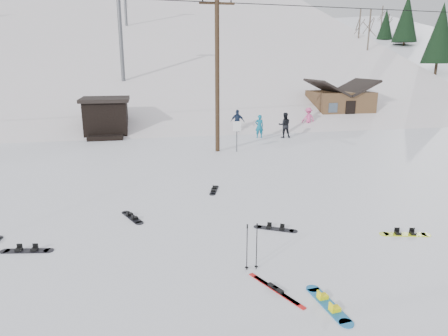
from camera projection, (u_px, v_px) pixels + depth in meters
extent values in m
plane|color=white|center=(239.00, 266.00, 10.65)|extent=(200.00, 200.00, 0.00)
cube|color=white|center=(161.00, 170.00, 65.84)|extent=(60.00, 85.24, 65.97)
cube|color=white|center=(387.00, 160.00, 68.08)|extent=(45.66, 93.98, 54.59)
cylinder|color=#3A2819|center=(217.00, 75.00, 23.12)|extent=(0.26, 0.26, 9.00)
cube|color=#3A2819|center=(217.00, 3.00, 22.11)|extent=(2.00, 0.12, 0.12)
cylinder|color=black|center=(217.00, 1.00, 22.08)|extent=(0.08, 0.08, 0.12)
cylinder|color=#595B60|center=(237.00, 137.00, 23.88)|extent=(0.07, 0.07, 1.80)
cube|color=white|center=(237.00, 126.00, 23.68)|extent=(0.50, 0.04, 0.60)
cube|color=black|center=(106.00, 118.00, 29.26)|extent=(3.00, 3.00, 2.50)
cube|color=black|center=(105.00, 99.00, 28.90)|extent=(3.40, 3.40, 0.25)
cube|color=black|center=(106.00, 137.00, 27.84)|extent=(2.40, 1.20, 0.30)
cylinder|color=#595B60|center=(121.00, 39.00, 36.42)|extent=(0.36, 0.36, 8.00)
cube|color=brown|center=(339.00, 107.00, 35.88)|extent=(5.00, 4.00, 2.70)
cube|color=black|center=(326.00, 88.00, 35.19)|extent=(2.69, 4.40, 1.43)
cube|color=black|center=(355.00, 87.00, 35.70)|extent=(2.69, 4.40, 1.43)
cube|color=black|center=(350.00, 112.00, 34.03)|extent=(0.90, 0.06, 1.90)
cube|color=#1C75B9|center=(328.00, 305.00, 8.92)|extent=(0.47, 1.40, 0.03)
cylinder|color=#1C75B9|center=(313.00, 289.00, 9.55)|extent=(0.31, 0.31, 0.03)
cylinder|color=#1C75B9|center=(346.00, 323.00, 8.29)|extent=(0.31, 0.31, 0.03)
cube|color=#FFEF0D|center=(323.00, 297.00, 9.13)|extent=(0.24, 0.19, 0.09)
cube|color=#FFEF0D|center=(335.00, 309.00, 8.67)|extent=(0.24, 0.19, 0.09)
cube|color=#B01312|center=(278.00, 292.00, 9.43)|extent=(0.81, 1.59, 0.02)
cube|color=black|center=(278.00, 290.00, 9.42)|extent=(0.21, 0.31, 0.08)
cube|color=#B01312|center=(273.00, 288.00, 9.56)|extent=(0.81, 1.59, 0.02)
cube|color=black|center=(273.00, 287.00, 9.55)|extent=(0.21, 0.31, 0.08)
cylinder|color=black|center=(247.00, 248.00, 10.30)|extent=(0.02, 0.02, 1.24)
cylinder|color=black|center=(247.00, 267.00, 10.44)|extent=(0.09, 0.09, 0.01)
cylinder|color=black|center=(247.00, 226.00, 10.14)|extent=(0.04, 0.04, 0.11)
cylinder|color=black|center=(257.00, 247.00, 10.35)|extent=(0.02, 0.02, 1.24)
cylinder|color=black|center=(256.00, 266.00, 10.49)|extent=(0.09, 0.09, 0.01)
cylinder|color=black|center=(257.00, 226.00, 10.19)|extent=(0.04, 0.04, 0.11)
cube|color=black|center=(27.00, 251.00, 11.46)|extent=(1.28, 0.49, 0.03)
cylinder|color=black|center=(49.00, 251.00, 11.48)|extent=(0.29, 0.29, 0.03)
cylinder|color=black|center=(5.00, 251.00, 11.44)|extent=(0.29, 0.29, 0.03)
cube|color=black|center=(34.00, 249.00, 11.45)|extent=(0.19, 0.23, 0.08)
cube|color=black|center=(19.00, 249.00, 11.44)|extent=(0.19, 0.23, 0.08)
cube|color=black|center=(132.00, 218.00, 13.91)|extent=(0.75, 1.22, 0.02)
cylinder|color=black|center=(126.00, 212.00, 14.38)|extent=(0.28, 0.28, 0.02)
cylinder|color=black|center=(139.00, 223.00, 13.43)|extent=(0.28, 0.28, 0.02)
cube|color=black|center=(130.00, 214.00, 14.07)|extent=(0.24, 0.22, 0.08)
cube|color=black|center=(135.00, 218.00, 13.72)|extent=(0.24, 0.22, 0.08)
cube|color=black|center=(275.00, 229.00, 12.96)|extent=(1.16, 0.80, 0.02)
cylinder|color=black|center=(294.00, 231.00, 12.79)|extent=(0.27, 0.27, 0.02)
cylinder|color=black|center=(258.00, 227.00, 13.13)|extent=(0.27, 0.27, 0.02)
cube|color=black|center=(282.00, 228.00, 12.89)|extent=(0.22, 0.24, 0.08)
cube|color=black|center=(269.00, 227.00, 13.01)|extent=(0.22, 0.24, 0.08)
cube|color=#E5FD1C|center=(405.00, 234.00, 12.55)|extent=(1.33, 0.59, 0.03)
cylinder|color=#E5FD1C|center=(426.00, 235.00, 12.53)|extent=(0.30, 0.30, 0.03)
cylinder|color=#E5FD1C|center=(384.00, 234.00, 12.58)|extent=(0.30, 0.30, 0.03)
cube|color=black|center=(413.00, 233.00, 12.53)|extent=(0.20, 0.24, 0.08)
cube|color=black|center=(398.00, 233.00, 12.55)|extent=(0.20, 0.24, 0.08)
cube|color=black|center=(214.00, 190.00, 16.85)|extent=(0.57, 1.12, 0.02)
cylinder|color=black|center=(216.00, 186.00, 17.37)|extent=(0.25, 0.25, 0.02)
cylinder|color=black|center=(212.00, 194.00, 16.33)|extent=(0.25, 0.25, 0.02)
cube|color=black|center=(215.00, 188.00, 17.03)|extent=(0.21, 0.18, 0.07)
cube|color=black|center=(213.00, 191.00, 16.65)|extent=(0.21, 0.18, 0.07)
imported|color=#0D6888|center=(259.00, 126.00, 28.31)|extent=(0.64, 0.46, 1.65)
imported|color=black|center=(285.00, 125.00, 28.36)|extent=(0.96, 0.80, 1.79)
imported|color=#E55191|center=(308.00, 118.00, 32.10)|extent=(1.20, 0.82, 1.71)
imported|color=#1A2641|center=(238.00, 122.00, 29.96)|extent=(1.14, 0.84, 1.80)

